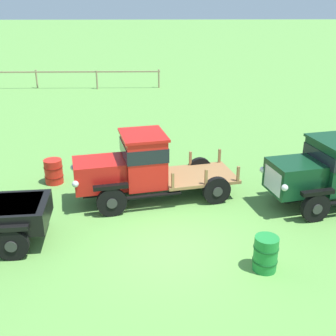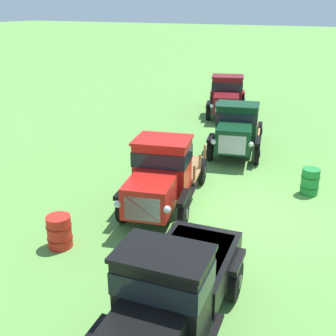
{
  "view_description": "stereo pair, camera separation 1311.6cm",
  "coord_description": "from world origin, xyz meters",
  "px_view_note": "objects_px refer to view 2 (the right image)",
  "views": [
    {
      "loc": [
        -0.34,
        -9.6,
        6.17
      ],
      "look_at": [
        -0.01,
        3.07,
        1.0
      ],
      "focal_mm": 45.0,
      "sensor_mm": 36.0,
      "label": 1
    },
    {
      "loc": [
        -11.37,
        -2.5,
        5.94
      ],
      "look_at": [
        -0.01,
        3.07,
        1.0
      ],
      "focal_mm": 45.0,
      "sensor_mm": 36.0,
      "label": 2
    }
  ],
  "objects_px": {
    "vintage_truck_back_of_row": "(227,95)",
    "oil_drum_beside_row": "(59,232)",
    "vintage_truck_second_in_line": "(171,293)",
    "vintage_truck_far_side": "(236,128)",
    "oil_drum_near_fence": "(310,182)",
    "vintage_truck_midrow_center": "(161,174)"
  },
  "relations": [
    {
      "from": "vintage_truck_second_in_line",
      "to": "vintage_truck_far_side",
      "type": "xyz_separation_m",
      "value": [
        10.69,
        2.14,
        0.07
      ]
    },
    {
      "from": "vintage_truck_second_in_line",
      "to": "oil_drum_near_fence",
      "type": "distance_m",
      "value": 8.07
    },
    {
      "from": "oil_drum_beside_row",
      "to": "oil_drum_near_fence",
      "type": "height_order",
      "value": "oil_drum_near_fence"
    },
    {
      "from": "vintage_truck_midrow_center",
      "to": "oil_drum_beside_row",
      "type": "bearing_deg",
      "value": 155.37
    },
    {
      "from": "vintage_truck_second_in_line",
      "to": "oil_drum_beside_row",
      "type": "height_order",
      "value": "vintage_truck_second_in_line"
    },
    {
      "from": "vintage_truck_far_side",
      "to": "oil_drum_beside_row",
      "type": "bearing_deg",
      "value": 168.2
    },
    {
      "from": "vintage_truck_far_side",
      "to": "oil_drum_beside_row",
      "type": "distance_m",
      "value": 9.22
    },
    {
      "from": "vintage_truck_midrow_center",
      "to": "vintage_truck_back_of_row",
      "type": "distance_m",
      "value": 12.6
    },
    {
      "from": "vintage_truck_second_in_line",
      "to": "vintage_truck_midrow_center",
      "type": "height_order",
      "value": "vintage_truck_midrow_center"
    },
    {
      "from": "vintage_truck_midrow_center",
      "to": "oil_drum_beside_row",
      "type": "xyz_separation_m",
      "value": [
        -3.07,
        1.41,
        -0.74
      ]
    },
    {
      "from": "vintage_truck_far_side",
      "to": "oil_drum_beside_row",
      "type": "relative_size",
      "value": 6.04
    },
    {
      "from": "vintage_truck_back_of_row",
      "to": "oil_drum_beside_row",
      "type": "height_order",
      "value": "vintage_truck_back_of_row"
    },
    {
      "from": "vintage_truck_back_of_row",
      "to": "oil_drum_near_fence",
      "type": "xyz_separation_m",
      "value": [
        -9.23,
        -6.04,
        -0.68
      ]
    },
    {
      "from": "vintage_truck_second_in_line",
      "to": "vintage_truck_back_of_row",
      "type": "distance_m",
      "value": 17.81
    },
    {
      "from": "vintage_truck_second_in_line",
      "to": "vintage_truck_back_of_row",
      "type": "xyz_separation_m",
      "value": [
        17.17,
        4.74,
        0.06
      ]
    },
    {
      "from": "oil_drum_beside_row",
      "to": "oil_drum_near_fence",
      "type": "relative_size",
      "value": 0.98
    },
    {
      "from": "oil_drum_beside_row",
      "to": "oil_drum_near_fence",
      "type": "distance_m",
      "value": 8.22
    },
    {
      "from": "vintage_truck_second_in_line",
      "to": "vintage_truck_back_of_row",
      "type": "bearing_deg",
      "value": 15.43
    },
    {
      "from": "oil_drum_near_fence",
      "to": "vintage_truck_back_of_row",
      "type": "bearing_deg",
      "value": 33.21
    },
    {
      "from": "oil_drum_beside_row",
      "to": "oil_drum_near_fence",
      "type": "bearing_deg",
      "value": -40.39
    },
    {
      "from": "vintage_truck_far_side",
      "to": "vintage_truck_midrow_center",
      "type": "bearing_deg",
      "value": 175.45
    },
    {
      "from": "vintage_truck_far_side",
      "to": "vintage_truck_back_of_row",
      "type": "distance_m",
      "value": 6.99
    }
  ]
}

